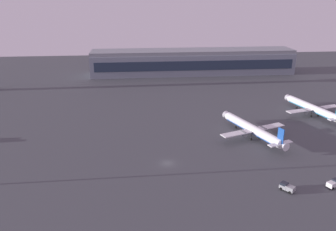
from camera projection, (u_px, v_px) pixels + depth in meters
ground_plane at (167, 163)px, 111.95m from camera, size 416.00×416.00×0.00m
terminal_building at (193, 62)px, 232.66m from camera, size 137.69×22.40×16.40m
airplane_taxiway_distant at (253, 129)px, 130.31m from camera, size 27.76×35.25×9.36m
airplane_mid_apron at (313, 108)px, 153.92m from camera, size 27.64×35.24×9.16m
maintenance_van at (287, 187)px, 96.08m from camera, size 4.09×4.47×2.25m
baggage_tractor at (334, 183)px, 97.94m from camera, size 4.58×3.56×2.25m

